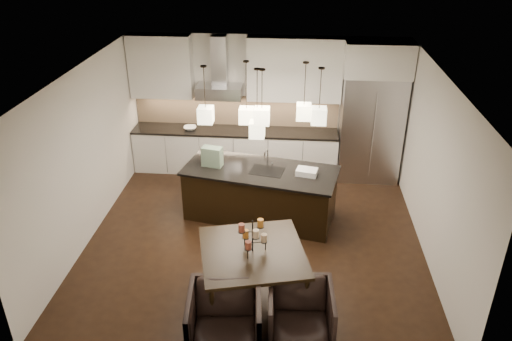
# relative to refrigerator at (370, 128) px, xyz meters

# --- Properties ---
(floor) EXTENTS (5.50, 5.50, 0.02)m
(floor) POSITION_rel_refrigerator_xyz_m (-2.10, -2.38, -1.08)
(floor) COLOR black
(floor) RESTS_ON ground
(ceiling) EXTENTS (5.50, 5.50, 0.02)m
(ceiling) POSITION_rel_refrigerator_xyz_m (-2.10, -2.38, 1.73)
(ceiling) COLOR white
(ceiling) RESTS_ON wall_back
(wall_back) EXTENTS (5.50, 0.02, 2.80)m
(wall_back) POSITION_rel_refrigerator_xyz_m (-2.10, 0.38, 0.32)
(wall_back) COLOR silver
(wall_back) RESTS_ON ground
(wall_front) EXTENTS (5.50, 0.02, 2.80)m
(wall_front) POSITION_rel_refrigerator_xyz_m (-2.10, -5.14, 0.32)
(wall_front) COLOR silver
(wall_front) RESTS_ON ground
(wall_left) EXTENTS (0.02, 5.50, 2.80)m
(wall_left) POSITION_rel_refrigerator_xyz_m (-4.86, -2.38, 0.32)
(wall_left) COLOR silver
(wall_left) RESTS_ON ground
(wall_right) EXTENTS (0.02, 5.50, 2.80)m
(wall_right) POSITION_rel_refrigerator_xyz_m (0.66, -2.38, 0.32)
(wall_right) COLOR silver
(wall_right) RESTS_ON ground
(refrigerator) EXTENTS (1.20, 0.72, 2.15)m
(refrigerator) POSITION_rel_refrigerator_xyz_m (0.00, 0.00, 0.00)
(refrigerator) COLOR #B7B7BA
(refrigerator) RESTS_ON floor
(fridge_panel) EXTENTS (1.26, 0.72, 0.65)m
(fridge_panel) POSITION_rel_refrigerator_xyz_m (0.00, 0.00, 1.40)
(fridge_panel) COLOR silver
(fridge_panel) RESTS_ON refrigerator
(lower_cabinets) EXTENTS (4.21, 0.62, 0.88)m
(lower_cabinets) POSITION_rel_refrigerator_xyz_m (-2.73, 0.05, -0.64)
(lower_cabinets) COLOR silver
(lower_cabinets) RESTS_ON floor
(countertop) EXTENTS (4.21, 0.66, 0.04)m
(countertop) POSITION_rel_refrigerator_xyz_m (-2.73, 0.05, -0.17)
(countertop) COLOR black
(countertop) RESTS_ON lower_cabinets
(backsplash) EXTENTS (4.21, 0.02, 0.63)m
(backsplash) POSITION_rel_refrigerator_xyz_m (-2.73, 0.35, 0.16)
(backsplash) COLOR tan
(backsplash) RESTS_ON countertop
(upper_cab_left) EXTENTS (1.25, 0.35, 1.25)m
(upper_cab_left) POSITION_rel_refrigerator_xyz_m (-4.20, 0.19, 1.10)
(upper_cab_left) COLOR silver
(upper_cab_left) RESTS_ON wall_back
(upper_cab_right) EXTENTS (1.85, 0.35, 1.25)m
(upper_cab_right) POSITION_rel_refrigerator_xyz_m (-1.55, 0.19, 1.10)
(upper_cab_right) COLOR silver
(upper_cab_right) RESTS_ON wall_back
(hood_canopy) EXTENTS (0.90, 0.52, 0.24)m
(hood_canopy) POSITION_rel_refrigerator_xyz_m (-3.03, 0.10, 0.65)
(hood_canopy) COLOR #B7B7BA
(hood_canopy) RESTS_ON wall_back
(hood_chimney) EXTENTS (0.30, 0.28, 0.96)m
(hood_chimney) POSITION_rel_refrigerator_xyz_m (-3.03, 0.21, 1.24)
(hood_chimney) COLOR #B7B7BA
(hood_chimney) RESTS_ON hood_canopy
(fruit_bowl) EXTENTS (0.29, 0.29, 0.06)m
(fruit_bowl) POSITION_rel_refrigerator_xyz_m (-3.65, 0.00, -0.12)
(fruit_bowl) COLOR silver
(fruit_bowl) RESTS_ON countertop
(island_body) EXTENTS (2.71, 1.52, 0.90)m
(island_body) POSITION_rel_refrigerator_xyz_m (-2.06, -1.73, -0.63)
(island_body) COLOR black
(island_body) RESTS_ON floor
(island_top) EXTENTS (2.81, 1.61, 0.04)m
(island_top) POSITION_rel_refrigerator_xyz_m (-2.06, -1.73, -0.16)
(island_top) COLOR black
(island_top) RESTS_ON island_body
(faucet) EXTENTS (0.15, 0.26, 0.39)m
(faucet) POSITION_rel_refrigerator_xyz_m (-1.94, -1.65, 0.06)
(faucet) COLOR silver
(faucet) RESTS_ON island_top
(tote_bag) EXTENTS (0.38, 0.25, 0.35)m
(tote_bag) POSITION_rel_refrigerator_xyz_m (-2.91, -1.64, 0.04)
(tote_bag) COLOR #144928
(tote_bag) RESTS_ON island_top
(food_container) EXTENTS (0.39, 0.31, 0.10)m
(food_container) POSITION_rel_refrigerator_xyz_m (-1.27, -1.85, -0.08)
(food_container) COLOR silver
(food_container) RESTS_ON island_top
(dining_table) EXTENTS (1.66, 1.66, 0.82)m
(dining_table) POSITION_rel_refrigerator_xyz_m (-2.00, -3.91, -0.66)
(dining_table) COLOR black
(dining_table) RESTS_ON floor
(candelabra) EXTENTS (0.48, 0.48, 0.48)m
(candelabra) POSITION_rel_refrigerator_xyz_m (-2.00, -3.91, -0.01)
(candelabra) COLOR black
(candelabra) RESTS_ON dining_table
(candle_a) EXTENTS (0.10, 0.10, 0.11)m
(candle_a) POSITION_rel_refrigerator_xyz_m (-1.85, -3.88, -0.06)
(candle_a) COLOR beige
(candle_a) RESTS_ON candelabra
(candle_b) EXTENTS (0.10, 0.10, 0.11)m
(candle_b) POSITION_rel_refrigerator_xyz_m (-2.10, -3.80, -0.06)
(candle_b) COLOR orange
(candle_b) RESTS_ON candelabra
(candle_c) EXTENTS (0.10, 0.10, 0.11)m
(candle_c) POSITION_rel_refrigerator_xyz_m (-2.04, -4.06, -0.06)
(candle_c) COLOR brown
(candle_c) RESTS_ON candelabra
(candle_d) EXTENTS (0.10, 0.10, 0.11)m
(candle_d) POSITION_rel_refrigerator_xyz_m (-1.90, -3.79, 0.12)
(candle_d) COLOR orange
(candle_d) RESTS_ON candelabra
(candle_e) EXTENTS (0.10, 0.10, 0.11)m
(candle_e) POSITION_rel_refrigerator_xyz_m (-2.14, -3.93, 0.12)
(candle_e) COLOR brown
(candle_e) RESTS_ON candelabra
(candle_f) EXTENTS (0.10, 0.10, 0.11)m
(candle_f) POSITION_rel_refrigerator_xyz_m (-1.94, -4.05, 0.12)
(candle_f) COLOR beige
(candle_f) RESTS_ON candelabra
(armchair_left) EXTENTS (0.97, 1.00, 0.83)m
(armchair_left) POSITION_rel_refrigerator_xyz_m (-2.26, -4.83, -0.66)
(armchair_left) COLOR black
(armchair_left) RESTS_ON floor
(armchair_right) EXTENTS (0.85, 0.87, 0.76)m
(armchair_right) POSITION_rel_refrigerator_xyz_m (-1.33, -4.60, -0.70)
(armchair_right) COLOR black
(armchair_right) RESTS_ON floor
(pendant_a) EXTENTS (0.24, 0.24, 0.26)m
(pendant_a) POSITION_rel_refrigerator_xyz_m (-2.93, -1.95, 0.92)
(pendant_a) COLOR #F0E8BB
(pendant_a) RESTS_ON ceiling
(pendant_b) EXTENTS (0.24, 0.24, 0.26)m
(pendant_b) POSITION_rel_refrigerator_xyz_m (-2.31, -1.61, 0.81)
(pendant_b) COLOR #F0E8BB
(pendant_b) RESTS_ON ceiling
(pendant_c) EXTENTS (0.24, 0.24, 0.26)m
(pendant_c) POSITION_rel_refrigerator_xyz_m (-2.02, -2.05, 0.98)
(pendant_c) COLOR #F0E8BB
(pendant_c) RESTS_ON ceiling
(pendant_d) EXTENTS (0.24, 0.24, 0.26)m
(pendant_d) POSITION_rel_refrigerator_xyz_m (-1.36, -1.60, 0.90)
(pendant_d) COLOR #F0E8BB
(pendant_d) RESTS_ON ceiling
(pendant_e) EXTENTS (0.24, 0.24, 0.26)m
(pendant_e) POSITION_rel_refrigerator_xyz_m (-1.13, -1.90, 0.95)
(pendant_e) COLOR #F0E8BB
(pendant_e) RESTS_ON ceiling
(pendant_f) EXTENTS (0.24, 0.24, 0.26)m
(pendant_f) POSITION_rel_refrigerator_xyz_m (-2.10, -2.03, 0.74)
(pendant_f) COLOR #F0E8BB
(pendant_f) RESTS_ON ceiling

